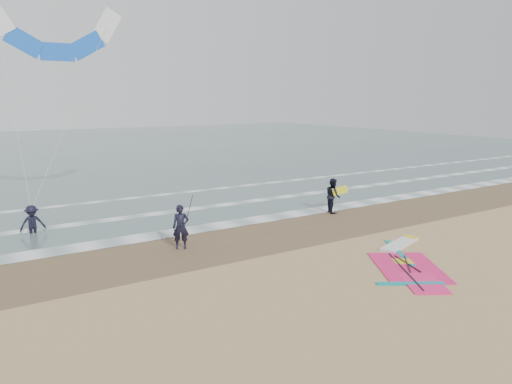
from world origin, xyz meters
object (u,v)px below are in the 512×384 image
person_walking (333,196)px  surf_kite (56,37)px  person_standing (181,227)px  windsurf_rig (407,260)px  person_wading (32,216)px

person_walking → surf_kite: bearing=77.4°
person_walking → surf_kite: surf_kite is taller
surf_kite → person_standing: bearing=-74.3°
person_standing → person_walking: bearing=32.6°
windsurf_rig → surf_kite: surf_kite is taller
person_standing → person_wading: (-4.89, 5.35, -0.07)m
windsurf_rig → person_wading: person_wading is taller
windsurf_rig → person_wading: size_ratio=3.15×
windsurf_rig → surf_kite: size_ratio=0.54×
person_wading → person_walking: bearing=-17.2°
person_walking → person_wading: person_walking is taller
person_standing → person_wading: 7.25m
person_walking → person_wading: 14.57m
windsurf_rig → person_wading: bearing=136.1°
person_walking → surf_kite: (-11.82, 7.98, 8.10)m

